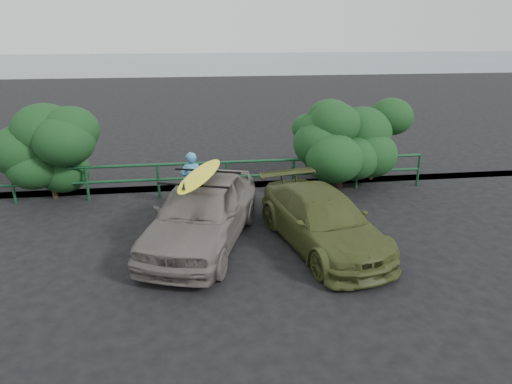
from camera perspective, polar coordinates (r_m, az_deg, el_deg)
The scene contains 10 objects.
ground at distance 9.14m, azimuth -7.57°, elevation -11.34°, with size 80.00×80.00×0.00m, color black.
ocean at distance 68.00m, azimuth -8.10°, elevation 15.73°, with size 200.00×200.00×0.00m, color slate.
guardrail at distance 13.50m, azimuth -7.88°, elevation 1.60°, with size 14.00×0.08×1.04m, color #134324, non-canonical shape.
shrub_left at distance 14.54m, azimuth -27.33°, elevation 3.88°, with size 3.20×2.40×2.51m, color #163D19, non-canonical shape.
shrub_right at distance 14.62m, azimuth 12.05°, elevation 5.66°, with size 3.20×2.40×2.46m, color #163D19, non-canonical shape.
sedan at distance 10.41m, azimuth -6.76°, elevation -2.44°, with size 1.85×4.59×1.56m, color #68625D.
olive_vehicle at distance 10.40m, azimuth 8.33°, elevation -3.50°, with size 1.74×4.29×1.24m, color #404A20.
man at distance 12.46m, azimuth -8.06°, elevation 1.40°, with size 0.59×0.38×1.61m, color #3F8FBD.
roof_rack at distance 10.14m, azimuth -6.95°, elevation 1.78°, with size 1.57×1.10×0.05m, color black, non-canonical shape.
surfboard at distance 10.12m, azimuth -6.96°, elevation 2.13°, with size 0.53×2.57×0.08m, color yellow.
Camera 1 is at (0.13, -7.83, 4.71)m, focal length 32.00 mm.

